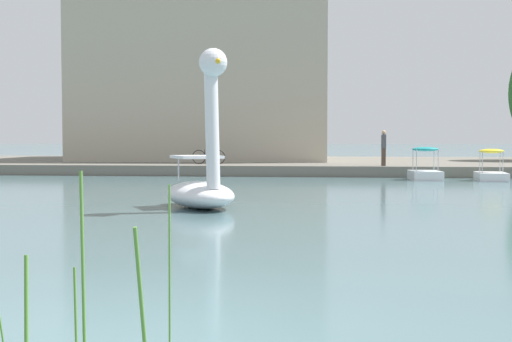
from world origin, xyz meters
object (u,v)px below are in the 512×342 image
(swan_boat, at_px, (202,176))
(person_on_path, at_px, (384,147))
(parked_van, at_px, (288,143))
(pedal_boat_yellow, at_px, (491,172))
(pedal_boat_teal, at_px, (425,170))
(bicycle_parked, at_px, (209,157))

(swan_boat, height_order, person_on_path, swan_boat)
(swan_boat, bearing_deg, parked_van, 88.79)
(swan_boat, distance_m, pedal_boat_yellow, 16.80)
(pedal_boat_teal, height_order, bicycle_parked, pedal_boat_teal)
(person_on_path, bearing_deg, parked_van, 115.31)
(bicycle_parked, bearing_deg, pedal_boat_yellow, -16.34)
(pedal_boat_yellow, bearing_deg, swan_boat, -128.47)
(parked_van, bearing_deg, pedal_boat_teal, -62.85)
(pedal_boat_teal, relative_size, bicycle_parked, 1.14)
(pedal_boat_teal, height_order, person_on_path, person_on_path)
(bicycle_parked, bearing_deg, pedal_boat_teal, -18.97)
(swan_boat, relative_size, bicycle_parked, 2.29)
(person_on_path, bearing_deg, bicycle_parked, 171.94)
(person_on_path, distance_m, bicycle_parked, 9.01)
(pedal_boat_teal, bearing_deg, parked_van, 117.15)
(pedal_boat_teal, bearing_deg, swan_boat, -119.60)
(pedal_boat_yellow, bearing_deg, bicycle_parked, 163.66)
(swan_boat, distance_m, person_on_path, 16.91)
(swan_boat, height_order, pedal_boat_yellow, swan_boat)
(swan_boat, bearing_deg, person_on_path, 69.35)
(person_on_path, height_order, parked_van, parked_van)
(pedal_boat_teal, relative_size, parked_van, 0.41)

